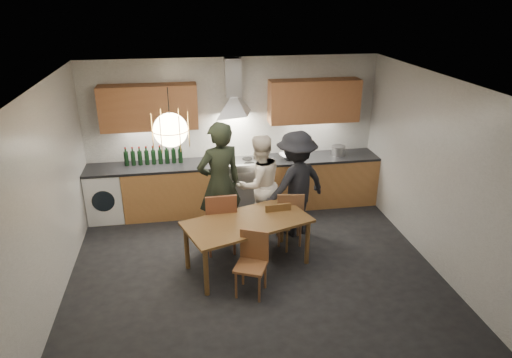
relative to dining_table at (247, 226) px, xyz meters
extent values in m
plane|color=black|center=(0.07, -0.12, -0.63)|extent=(5.00, 5.00, 0.00)
cube|color=silver|center=(0.07, 2.13, 0.67)|extent=(5.00, 0.02, 2.60)
cube|color=silver|center=(0.07, -2.37, 0.67)|extent=(5.00, 0.02, 2.60)
cube|color=silver|center=(-2.43, -0.12, 0.67)|extent=(0.02, 4.50, 2.60)
cube|color=silver|center=(2.57, -0.12, 0.67)|extent=(0.02, 4.50, 2.60)
cube|color=silver|center=(0.07, -0.12, 1.97)|extent=(5.00, 4.50, 0.02)
cube|color=tan|center=(-1.10, 1.83, -0.20)|extent=(1.45, 0.60, 0.86)
cube|color=tan|center=(1.55, 1.83, -0.20)|extent=(2.05, 0.60, 0.86)
cube|color=white|center=(-2.13, 1.83, -0.20)|extent=(0.58, 0.58, 0.85)
cube|color=black|center=(-1.40, 1.83, 0.25)|extent=(2.05, 0.62, 0.04)
cube|color=black|center=(1.55, 1.83, 0.25)|extent=(2.05, 0.62, 0.04)
cube|color=silver|center=(0.07, 1.83, -0.23)|extent=(0.90, 0.60, 0.80)
cube|color=black|center=(0.07, 1.54, -0.25)|extent=(0.78, 0.02, 0.42)
cube|color=slate|center=(0.07, 1.83, 0.21)|extent=(0.90, 0.60, 0.08)
cube|color=silver|center=(0.07, 1.57, 0.27)|extent=(0.90, 0.08, 0.04)
cube|color=#BC7748|center=(-1.30, 1.95, 1.23)|extent=(1.55, 0.35, 0.72)
cube|color=#BC7748|center=(1.45, 1.95, 1.23)|extent=(1.55, 0.35, 0.72)
cube|color=silver|center=(0.07, 2.00, 1.66)|extent=(0.26, 0.22, 0.62)
cylinder|color=black|center=(-0.93, -0.22, 1.72)|extent=(0.01, 0.01, 0.50)
sphere|color=#FFE0A5|center=(-0.93, -0.22, 1.47)|extent=(0.40, 0.40, 0.40)
torus|color=gold|center=(-0.93, -0.22, 1.47)|extent=(0.43, 0.43, 0.01)
cube|color=brown|center=(0.00, 0.00, 0.06)|extent=(1.86, 1.34, 0.04)
cylinder|color=brown|center=(-0.61, -0.58, -0.29)|extent=(0.07, 0.07, 0.67)
cylinder|color=brown|center=(-0.84, 0.08, -0.29)|extent=(0.07, 0.07, 0.67)
cylinder|color=brown|center=(0.84, -0.08, -0.29)|extent=(0.07, 0.07, 0.67)
cylinder|color=brown|center=(0.61, 0.58, -0.29)|extent=(0.07, 0.07, 0.67)
cube|color=brown|center=(-0.33, 0.48, -0.16)|extent=(0.45, 0.45, 0.04)
cube|color=brown|center=(-0.33, 0.29, 0.10)|extent=(0.44, 0.06, 0.48)
cylinder|color=brown|center=(-0.16, 0.67, -0.40)|extent=(0.04, 0.04, 0.45)
cylinder|color=brown|center=(-0.15, 0.31, -0.40)|extent=(0.04, 0.04, 0.45)
cylinder|color=brown|center=(-0.51, 0.66, -0.40)|extent=(0.04, 0.04, 0.45)
cylinder|color=brown|center=(-0.50, 0.30, -0.40)|extent=(0.04, 0.04, 0.45)
cube|color=brown|center=(0.46, 0.39, -0.23)|extent=(0.39, 0.39, 0.04)
cube|color=brown|center=(0.47, 0.22, -0.01)|extent=(0.37, 0.06, 0.40)
cylinder|color=brown|center=(0.60, 0.55, -0.44)|extent=(0.03, 0.03, 0.38)
cylinder|color=brown|center=(0.62, 0.25, -0.44)|extent=(0.03, 0.03, 0.38)
cylinder|color=brown|center=(0.31, 0.53, -0.44)|extent=(0.03, 0.03, 0.38)
cylinder|color=brown|center=(0.32, 0.23, -0.44)|extent=(0.03, 0.03, 0.38)
cube|color=brown|center=(0.72, 0.56, -0.20)|extent=(0.45, 0.45, 0.04)
cube|color=brown|center=(0.70, 0.39, 0.03)|extent=(0.40, 0.09, 0.43)
cylinder|color=brown|center=(0.90, 0.70, -0.43)|extent=(0.03, 0.03, 0.40)
cylinder|color=brown|center=(0.86, 0.38, -0.43)|extent=(0.03, 0.03, 0.40)
cylinder|color=brown|center=(0.59, 0.74, -0.43)|extent=(0.03, 0.03, 0.40)
cylinder|color=brown|center=(0.54, 0.43, -0.43)|extent=(0.03, 0.03, 0.40)
cube|color=brown|center=(-0.05, -0.63, -0.23)|extent=(0.49, 0.49, 0.04)
cube|color=brown|center=(0.02, -0.48, -0.01)|extent=(0.35, 0.19, 0.41)
cylinder|color=brown|center=(-0.25, -0.71, -0.44)|extent=(0.03, 0.03, 0.38)
cylinder|color=brown|center=(-0.13, -0.43, -0.44)|extent=(0.03, 0.03, 0.38)
cylinder|color=brown|center=(0.02, -0.83, -0.44)|extent=(0.03, 0.03, 0.38)
cylinder|color=brown|center=(0.15, -0.56, -0.44)|extent=(0.03, 0.03, 0.38)
imported|color=black|center=(-0.30, 0.77, 0.32)|extent=(0.81, 0.66, 1.90)
imported|color=white|center=(0.33, 1.00, 0.17)|extent=(0.95, 0.86, 1.60)
imported|color=black|center=(0.88, 0.82, 0.21)|extent=(1.25, 1.03, 1.68)
imported|color=silver|center=(0.99, 1.81, 0.31)|extent=(0.38, 0.38, 0.08)
cylinder|color=#AEAEB1|center=(1.89, 1.82, 0.35)|extent=(0.29, 0.29, 0.16)
camera|label=1|loc=(-0.79, -5.43, 2.99)|focal=32.00mm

